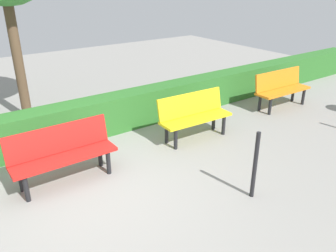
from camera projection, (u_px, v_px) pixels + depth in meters
The scene contains 6 objects.
ground_plane at pixel (88, 193), 4.91m from camera, with size 20.83×20.83×0.00m, color gray.
bench_orange at pixel (281, 87), 8.01m from camera, with size 1.51×0.49×0.86m.
bench_yellow at pixel (194, 114), 6.45m from camera, with size 1.46×0.53×0.86m.
bench_red at pixel (62, 152), 5.06m from camera, with size 1.55×0.46×0.86m.
hedge_row at pixel (107, 115), 6.73m from camera, with size 16.83×0.50×0.73m, color #2D6B28.
railing_post_mid at pixel (255, 165), 4.65m from camera, with size 0.06×0.06×1.00m, color black.
Camera 1 is at (1.46, 4.01, 2.86)m, focal length 36.43 mm.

